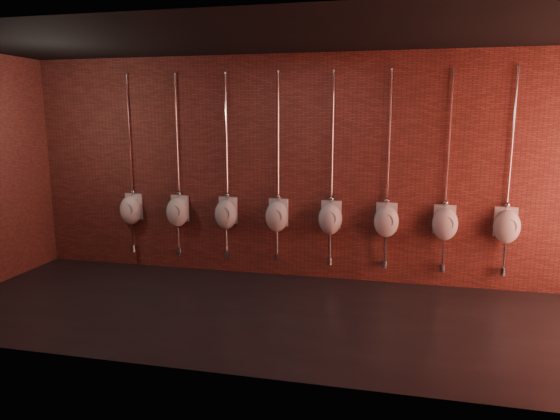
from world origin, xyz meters
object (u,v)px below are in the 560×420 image
at_px(urinal_0, 131,209).
at_px(urinal_6, 445,223).
at_px(urinal_3, 277,215).
at_px(urinal_4, 330,218).
at_px(urinal_7, 507,225).
at_px(urinal_1, 178,211).
at_px(urinal_5, 386,220).
at_px(urinal_2, 226,213).

xyz_separation_m(urinal_0, urinal_6, (4.65, 0.00, 0.00)).
xyz_separation_m(urinal_3, urinal_4, (0.78, 0.00, 0.00)).
xyz_separation_m(urinal_6, urinal_7, (0.78, 0.00, 0.00)).
xyz_separation_m(urinal_4, urinal_7, (2.33, 0.00, 0.00)).
relative_size(urinal_1, urinal_4, 1.00).
relative_size(urinal_6, urinal_7, 1.00).
height_order(urinal_0, urinal_6, same).
height_order(urinal_3, urinal_5, same).
xyz_separation_m(urinal_1, urinal_3, (1.55, 0.00, 0.00)).
height_order(urinal_4, urinal_6, same).
height_order(urinal_5, urinal_6, same).
distance_m(urinal_2, urinal_4, 1.55).
relative_size(urinal_3, urinal_7, 1.00).
height_order(urinal_1, urinal_7, same).
relative_size(urinal_5, urinal_7, 1.00).
distance_m(urinal_5, urinal_6, 0.78).
relative_size(urinal_1, urinal_5, 1.00).
bearing_deg(urinal_3, urinal_7, 0.00).
height_order(urinal_5, urinal_7, same).
height_order(urinal_0, urinal_1, same).
xyz_separation_m(urinal_1, urinal_2, (0.78, 0.00, 0.00)).
bearing_deg(urinal_5, urinal_1, 180.00).
distance_m(urinal_6, urinal_7, 0.78).
height_order(urinal_4, urinal_7, same).
relative_size(urinal_0, urinal_3, 1.00).
bearing_deg(urinal_5, urinal_0, 180.00).
xyz_separation_m(urinal_2, urinal_7, (3.88, 0.00, 0.00)).
xyz_separation_m(urinal_2, urinal_3, (0.78, 0.00, 0.00)).
relative_size(urinal_2, urinal_5, 1.00).
xyz_separation_m(urinal_3, urinal_6, (2.33, 0.00, 0.00)).
distance_m(urinal_3, urinal_5, 1.55).
relative_size(urinal_0, urinal_1, 1.00).
relative_size(urinal_4, urinal_6, 1.00).
bearing_deg(urinal_2, urinal_4, 0.00).
bearing_deg(urinal_2, urinal_3, 0.00).
distance_m(urinal_0, urinal_3, 2.33).
bearing_deg(urinal_5, urinal_2, 180.00).
height_order(urinal_1, urinal_5, same).
xyz_separation_m(urinal_4, urinal_5, (0.78, 0.00, 0.00)).
xyz_separation_m(urinal_1, urinal_5, (3.10, 0.00, 0.00)).
relative_size(urinal_0, urinal_7, 1.00).
xyz_separation_m(urinal_0, urinal_7, (5.43, 0.00, 0.00)).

